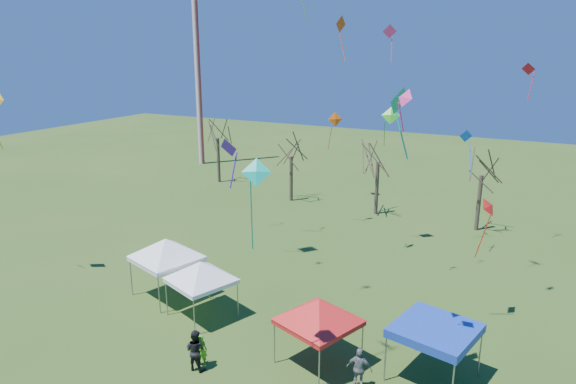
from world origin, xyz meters
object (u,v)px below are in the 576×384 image
(tree_0, at_px, (217,122))
(tree_1, at_px, (291,140))
(tent_red, at_px, (319,304))
(tent_white_west, at_px, (166,243))
(person_green, at_px, (201,350))
(tree_2, at_px, (379,143))
(person_grey, at_px, (359,369))
(tree_3, at_px, (484,155))
(tent_blue, at_px, (435,331))
(person_dark, at_px, (195,350))
(radio_mast, at_px, (197,61))
(tent_white_mid, at_px, (200,265))

(tree_0, bearing_deg, tree_1, -15.18)
(tree_0, height_order, tent_red, tree_0)
(tent_white_west, distance_m, person_green, 7.95)
(tree_1, bearing_deg, tree_2, -1.85)
(tree_1, xyz_separation_m, tent_white_west, (2.32, -20.54, -2.53))
(tree_1, relative_size, person_grey, 4.04)
(tree_3, distance_m, tent_white_west, 24.80)
(tent_blue, bearing_deg, tree_2, 113.69)
(tent_red, bearing_deg, person_dark, -148.77)
(person_grey, bearing_deg, radio_mast, -53.08)
(tent_blue, xyz_separation_m, person_green, (-9.55, -3.80, -1.56))
(tent_white_west, bearing_deg, person_dark, -41.46)
(tree_2, relative_size, tree_3, 1.03)
(tree_3, relative_size, person_dark, 4.09)
(person_grey, bearing_deg, tree_2, -81.50)
(tent_white_west, relative_size, person_dark, 2.26)
(radio_mast, height_order, tree_3, radio_mast)
(tree_0, bearing_deg, radio_mast, 137.23)
(tree_2, height_order, tent_blue, tree_2)
(tent_white_west, distance_m, tent_white_mid, 3.41)
(tent_blue, bearing_deg, tent_white_mid, -179.43)
(tree_0, height_order, person_grey, tree_0)
(tree_1, xyz_separation_m, tree_2, (8.40, -0.27, 0.50))
(tent_red, bearing_deg, person_grey, -19.53)
(tree_0, relative_size, tent_white_west, 1.93)
(tree_2, xyz_separation_m, tent_white_west, (-6.08, -20.27, -3.03))
(tent_white_west, bearing_deg, tree_3, 54.01)
(radio_mast, height_order, tree_0, radio_mast)
(tree_0, relative_size, tree_2, 1.03)
(tree_2, bearing_deg, tent_white_west, -106.70)
(tree_1, bearing_deg, tree_3, -2.06)
(tent_white_mid, bearing_deg, person_grey, -11.71)
(tree_3, distance_m, tent_blue, 21.26)
(person_grey, xyz_separation_m, person_green, (-6.94, -1.70, -0.18))
(tent_blue, relative_size, person_dark, 1.99)
(tree_0, bearing_deg, tent_white_west, -61.96)
(tree_1, distance_m, tent_blue, 28.08)
(radio_mast, height_order, tent_white_west, radio_mast)
(tent_white_mid, xyz_separation_m, person_grey, (9.57, -1.98, -2.00))
(tree_3, bearing_deg, person_green, -109.27)
(tent_red, distance_m, person_dark, 5.90)
(tent_white_west, distance_m, person_grey, 13.35)
(tent_white_mid, relative_size, person_green, 2.55)
(radio_mast, xyz_separation_m, tent_red, (30.09, -32.16, -9.47))
(radio_mast, height_order, person_green, radio_mast)
(radio_mast, xyz_separation_m, person_dark, (25.36, -35.03, -11.53))
(radio_mast, xyz_separation_m, tent_white_west, (19.55, -29.89, -9.24))
(tree_1, height_order, tree_2, tree_2)
(tree_3, height_order, tent_white_mid, tree_3)
(tree_0, bearing_deg, tree_2, -9.24)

